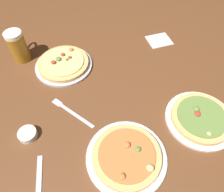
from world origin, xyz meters
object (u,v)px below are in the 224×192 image
ramekin_sauce (28,134)px  knife_right (39,187)px  pizza_plate_near (127,156)px  fork_spare (72,112)px  pizza_plate_side (201,118)px  pizza_plate_far (64,64)px  napkin_folded (159,40)px  beer_mug_dark (18,46)px

ramekin_sauce → knife_right: (-0.03, -0.20, -0.01)m
pizza_plate_near → fork_spare: 0.30m
pizza_plate_side → fork_spare: 0.53m
pizza_plate_near → pizza_plate_far: (0.00, 0.56, 0.00)m
pizza_plate_far → fork_spare: size_ratio=1.28×
pizza_plate_near → napkin_folded: (0.54, 0.46, -0.01)m
napkin_folded → fork_spare: size_ratio=0.57×
ramekin_sauce → knife_right: bearing=-99.4°
ramekin_sauce → fork_spare: ramekin_sauce is taller
pizza_plate_far → beer_mug_dark: beer_mug_dark is taller
pizza_plate_side → fork_spare: (-0.43, 0.31, -0.01)m
pizza_plate_near → knife_right: (-0.31, 0.07, -0.01)m
knife_right → fork_spare: bearing=43.6°
pizza_plate_near → napkin_folded: pizza_plate_near is taller
ramekin_sauce → napkin_folded: 0.83m
napkin_folded → knife_right: napkin_folded is taller
knife_right → pizza_plate_far: bearing=57.3°
pizza_plate_far → beer_mug_dark: bearing=132.6°
pizza_plate_side → knife_right: (-0.66, 0.10, -0.01)m
beer_mug_dark → ramekin_sauce: bearing=-105.2°
beer_mug_dark → napkin_folded: size_ratio=1.26×
fork_spare → napkin_folded: bearing=15.7°
pizza_plate_far → napkin_folded: pizza_plate_far is taller
pizza_plate_side → knife_right: 0.66m
pizza_plate_near → knife_right: bearing=166.7°
pizza_plate_side → beer_mug_dark: size_ratio=1.77×
pizza_plate_side → napkin_folded: (0.19, 0.49, -0.01)m
napkin_folded → fork_spare: 0.65m
pizza_plate_far → pizza_plate_side: size_ratio=1.00×
pizza_plate_near → ramekin_sauce: 0.39m
pizza_plate_far → knife_right: bearing=-122.7°
pizza_plate_far → pizza_plate_side: bearing=-59.5°
pizza_plate_far → ramekin_sauce: bearing=-134.6°
pizza_plate_near → knife_right: 0.32m
beer_mug_dark → pizza_plate_far: bearing=-47.4°
beer_mug_dark → fork_spare: 0.45m
beer_mug_dark → ramekin_sauce: beer_mug_dark is taller
fork_spare → ramekin_sauce: bearing=-177.0°
beer_mug_dark → napkin_folded: bearing=-21.0°
pizza_plate_far → knife_right: pizza_plate_far is taller
ramekin_sauce → napkin_folded: ramekin_sauce is taller
beer_mug_dark → napkin_folded: 0.74m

